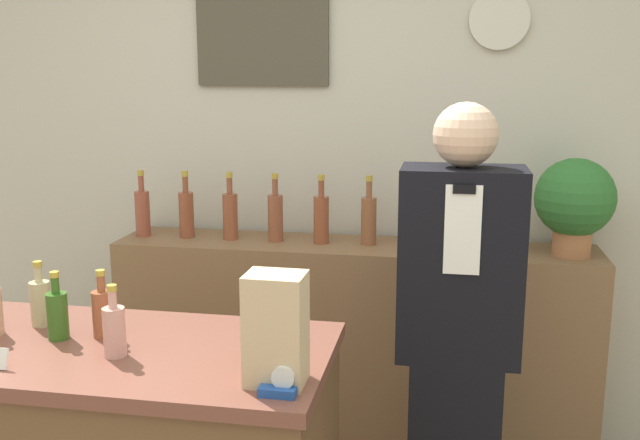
# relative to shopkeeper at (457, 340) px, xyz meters

# --- Properties ---
(back_wall) EXTENTS (5.20, 0.09, 2.70)m
(back_wall) POSITION_rel_shopkeeper_xyz_m (-0.61, 0.94, 0.55)
(back_wall) COLOR beige
(back_wall) RESTS_ON ground_plane
(back_shelf) EXTENTS (2.12, 0.38, 0.95)m
(back_shelf) POSITION_rel_shopkeeper_xyz_m (-0.45, 0.69, -0.32)
(back_shelf) COLOR brown
(back_shelf) RESTS_ON ground_plane
(shopkeeper) EXTENTS (0.41, 0.26, 1.61)m
(shopkeeper) POSITION_rel_shopkeeper_xyz_m (0.00, 0.00, 0.00)
(shopkeeper) COLOR black
(shopkeeper) RESTS_ON ground_plane
(potted_plant) EXTENTS (0.32, 0.32, 0.41)m
(potted_plant) POSITION_rel_shopkeeper_xyz_m (0.46, 0.66, 0.38)
(potted_plant) COLOR #B27047
(potted_plant) RESTS_ON back_shelf
(paper_bag) EXTENTS (0.15, 0.12, 0.28)m
(paper_bag) POSITION_rel_shopkeeper_xyz_m (-0.45, -0.74, 0.28)
(paper_bag) COLOR tan
(paper_bag) RESTS_ON display_counter
(tape_dispenser) EXTENTS (0.09, 0.06, 0.07)m
(tape_dispenser) POSITION_rel_shopkeeper_xyz_m (-0.43, -0.80, 0.16)
(tape_dispenser) COLOR #1E4799
(tape_dispenser) RESTS_ON display_counter
(counter_bottle_2) EXTENTS (0.06, 0.06, 0.20)m
(counter_bottle_2) POSITION_rel_shopkeeper_xyz_m (-1.25, -0.47, 0.22)
(counter_bottle_2) COLOR tan
(counter_bottle_2) RESTS_ON display_counter
(counter_bottle_3) EXTENTS (0.06, 0.06, 0.20)m
(counter_bottle_3) POSITION_rel_shopkeeper_xyz_m (-1.14, -0.56, 0.22)
(counter_bottle_3) COLOR #2E5A1B
(counter_bottle_3) RESTS_ON display_counter
(counter_bottle_4) EXTENTS (0.06, 0.06, 0.20)m
(counter_bottle_4) POSITION_rel_shopkeeper_xyz_m (-1.02, -0.52, 0.22)
(counter_bottle_4) COLOR brown
(counter_bottle_4) RESTS_ON display_counter
(counter_bottle_5) EXTENTS (0.06, 0.06, 0.20)m
(counter_bottle_5) POSITION_rel_shopkeeper_xyz_m (-0.92, -0.65, 0.22)
(counter_bottle_5) COLOR tan
(counter_bottle_5) RESTS_ON display_counter
(shelf_bottle_0) EXTENTS (0.07, 0.07, 0.31)m
(shelf_bottle_0) POSITION_rel_shopkeeper_xyz_m (-1.43, 0.69, 0.27)
(shelf_bottle_0) COLOR brown
(shelf_bottle_0) RESTS_ON back_shelf
(shelf_bottle_1) EXTENTS (0.07, 0.07, 0.31)m
(shelf_bottle_1) POSITION_rel_shopkeeper_xyz_m (-1.23, 0.70, 0.27)
(shelf_bottle_1) COLOR brown
(shelf_bottle_1) RESTS_ON back_shelf
(shelf_bottle_2) EXTENTS (0.07, 0.07, 0.31)m
(shelf_bottle_2) POSITION_rel_shopkeeper_xyz_m (-1.02, 0.69, 0.27)
(shelf_bottle_2) COLOR brown
(shelf_bottle_2) RESTS_ON back_shelf
(shelf_bottle_3) EXTENTS (0.07, 0.07, 0.31)m
(shelf_bottle_3) POSITION_rel_shopkeeper_xyz_m (-0.81, 0.70, 0.27)
(shelf_bottle_3) COLOR brown
(shelf_bottle_3) RESTS_ON back_shelf
(shelf_bottle_4) EXTENTS (0.07, 0.07, 0.31)m
(shelf_bottle_4) POSITION_rel_shopkeeper_xyz_m (-0.60, 0.69, 0.27)
(shelf_bottle_4) COLOR brown
(shelf_bottle_4) RESTS_ON back_shelf
(shelf_bottle_5) EXTENTS (0.07, 0.07, 0.31)m
(shelf_bottle_5) POSITION_rel_shopkeeper_xyz_m (-0.39, 0.70, 0.27)
(shelf_bottle_5) COLOR brown
(shelf_bottle_5) RESTS_ON back_shelf
(shelf_bottle_6) EXTENTS (0.07, 0.07, 0.31)m
(shelf_bottle_6) POSITION_rel_shopkeeper_xyz_m (-0.18, 0.69, 0.27)
(shelf_bottle_6) COLOR brown
(shelf_bottle_6) RESTS_ON back_shelf
(shelf_bottle_7) EXTENTS (0.07, 0.07, 0.31)m
(shelf_bottle_7) POSITION_rel_shopkeeper_xyz_m (0.03, 0.67, 0.27)
(shelf_bottle_7) COLOR brown
(shelf_bottle_7) RESTS_ON back_shelf
(shelf_bottle_8) EXTENTS (0.07, 0.07, 0.31)m
(shelf_bottle_8) POSITION_rel_shopkeeper_xyz_m (0.24, 0.70, 0.27)
(shelf_bottle_8) COLOR brown
(shelf_bottle_8) RESTS_ON back_shelf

